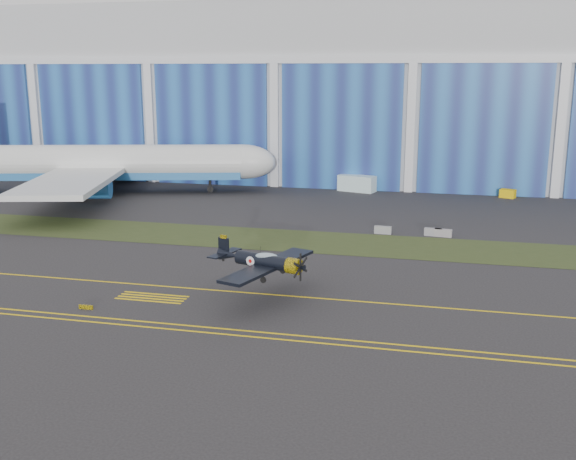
% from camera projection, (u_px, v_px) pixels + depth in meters
% --- Properties ---
extents(ground, '(260.00, 260.00, 0.00)m').
position_uv_depth(ground, '(374.00, 284.00, 60.94)').
color(ground, '#2E2D2E').
rests_on(ground, ground).
extents(grass_median, '(260.00, 10.00, 0.02)m').
position_uv_depth(grass_median, '(388.00, 246.00, 74.19)').
color(grass_median, '#475128').
rests_on(grass_median, ground).
extents(hangar, '(220.00, 45.70, 30.00)m').
position_uv_depth(hangar, '(419.00, 92.00, 125.46)').
color(hangar, silver).
rests_on(hangar, ground).
extents(taxiway_centreline, '(200.00, 0.20, 0.02)m').
position_uv_depth(taxiway_centreline, '(367.00, 302.00, 56.21)').
color(taxiway_centreline, yellow).
rests_on(taxiway_centreline, ground).
extents(edge_line_near, '(80.00, 0.20, 0.02)m').
position_uv_depth(edge_line_near, '(351.00, 346.00, 47.21)').
color(edge_line_near, yellow).
rests_on(edge_line_near, ground).
extents(edge_line_far, '(80.00, 0.20, 0.02)m').
position_uv_depth(edge_line_far, '(353.00, 341.00, 48.16)').
color(edge_line_far, yellow).
rests_on(edge_line_far, ground).
extents(hold_short_ladder, '(6.00, 2.40, 0.02)m').
position_uv_depth(hold_short_ladder, '(152.00, 297.00, 57.33)').
color(hold_short_ladder, yellow).
rests_on(hold_short_ladder, ground).
extents(guard_board_left, '(1.20, 0.15, 0.35)m').
position_uv_depth(guard_board_left, '(86.00, 307.00, 54.50)').
color(guard_board_left, yellow).
rests_on(guard_board_left, ground).
extents(warbird, '(12.61, 13.91, 3.43)m').
position_uv_depth(warbird, '(263.00, 261.00, 56.37)').
color(warbird, black).
rests_on(warbird, ground).
extents(jetliner, '(73.11, 66.47, 21.51)m').
position_uv_depth(jetliner, '(98.00, 124.00, 104.45)').
color(jetliner, silver).
rests_on(jetliner, ground).
extents(shipping_container, '(6.31, 3.94, 2.55)m').
position_uv_depth(shipping_container, '(357.00, 183.00, 107.76)').
color(shipping_container, '#CBEFEF').
rests_on(shipping_container, ground).
extents(tug, '(2.56, 2.09, 1.29)m').
position_uv_depth(tug, '(508.00, 194.00, 102.38)').
color(tug, yellow).
rests_on(tug, ground).
extents(cart, '(2.05, 1.64, 1.07)m').
position_uv_depth(cart, '(62.00, 179.00, 117.07)').
color(cart, silver).
rests_on(cart, ground).
extents(barrier_a, '(2.03, 0.72, 0.90)m').
position_uv_depth(barrier_a, '(383.00, 230.00, 79.75)').
color(barrier_a, gray).
rests_on(barrier_a, ground).
extents(barrier_b, '(2.06, 0.83, 0.90)m').
position_uv_depth(barrier_b, '(433.00, 232.00, 78.71)').
color(barrier_b, gray).
rests_on(barrier_b, ground).
extents(barrier_c, '(2.07, 0.89, 0.90)m').
position_uv_depth(barrier_c, '(443.00, 233.00, 78.29)').
color(barrier_c, gray).
rests_on(barrier_c, ground).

